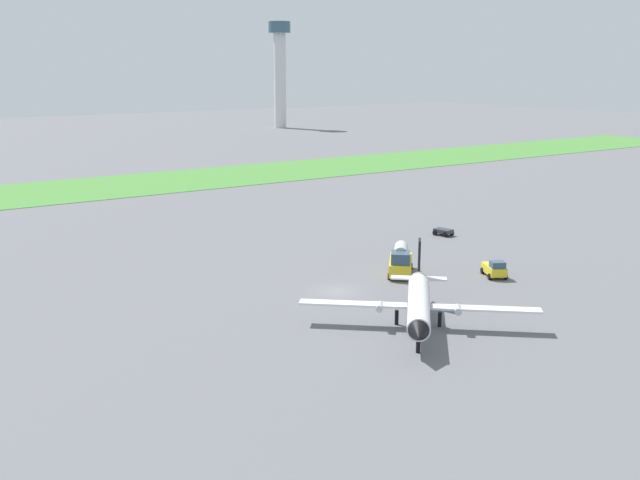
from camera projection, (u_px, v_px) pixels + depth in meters
ground_plane at (337, 291)px, 78.59m from camera, size 600.00×600.00×0.00m
grass_taxiway_strip at (82, 189)px, 143.43m from camera, size 360.00×28.00×0.08m
airplane_foreground_turboprop at (419, 303)px, 67.22m from camera, size 16.60×15.20×6.33m
fuel_truck_near_gate at (401, 261)px, 84.60m from camera, size 6.12×6.45×3.29m
baggage_cart_midfield at (443, 231)px, 104.34m from camera, size 2.14×2.65×0.90m
pushback_tug_by_runway at (495, 269)px, 83.78m from camera, size 3.34×4.02×1.95m
control_tower at (280, 66)px, 280.77m from camera, size 8.00×8.00×38.18m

